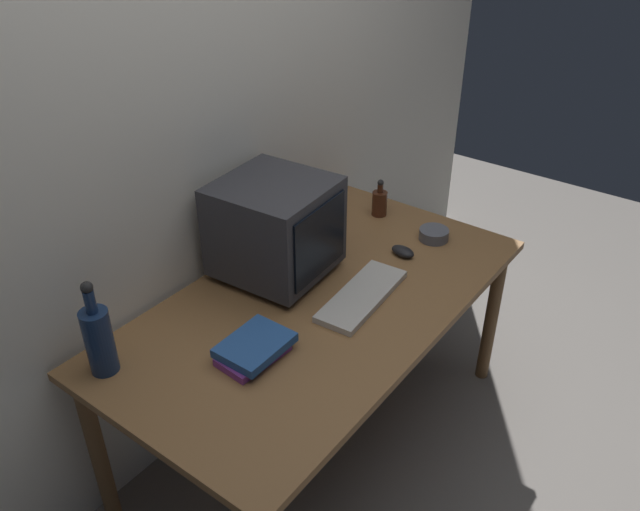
{
  "coord_description": "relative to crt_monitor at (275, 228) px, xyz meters",
  "views": [
    {
      "loc": [
        -1.48,
        -1.11,
        2.05
      ],
      "look_at": [
        0.0,
        0.0,
        0.89
      ],
      "focal_mm": 36.07,
      "sensor_mm": 36.0,
      "label": 1
    }
  ],
  "objects": [
    {
      "name": "ground_plane",
      "position": [
        -0.04,
        -0.23,
        -0.9
      ],
      "size": [
        6.0,
        6.0,
        0.0
      ],
      "primitive_type": "plane",
      "color": "slate"
    },
    {
      "name": "back_wall",
      "position": [
        -0.04,
        0.27,
        0.35
      ],
      "size": [
        4.0,
        0.08,
        2.5
      ],
      "primitive_type": "cube",
      "color": "silver",
      "rests_on": "ground"
    },
    {
      "name": "desk",
      "position": [
        -0.04,
        -0.23,
        -0.27
      ],
      "size": [
        1.62,
        0.87,
        0.71
      ],
      "color": "olive",
      "rests_on": "ground"
    },
    {
      "name": "crt_monitor",
      "position": [
        0.0,
        0.0,
        0.0
      ],
      "size": [
        0.41,
        0.41,
        0.37
      ],
      "color": "#333338",
      "rests_on": "desk"
    },
    {
      "name": "keyboard",
      "position": [
        0.05,
        -0.35,
        -0.18
      ],
      "size": [
        0.43,
        0.18,
        0.02
      ],
      "primitive_type": "cube",
      "rotation": [
        0.0,
        0.0,
        0.08
      ],
      "color": "beige",
      "rests_on": "desk"
    },
    {
      "name": "computer_mouse",
      "position": [
        0.39,
        -0.32,
        -0.17
      ],
      "size": [
        0.07,
        0.11,
        0.04
      ],
      "primitive_type": "ellipsoid",
      "rotation": [
        0.0,
        0.0,
        -0.14
      ],
      "color": "black",
      "rests_on": "desk"
    },
    {
      "name": "bottle_tall",
      "position": [
        -0.72,
        0.08,
        -0.07
      ],
      "size": [
        0.09,
        0.09,
        0.32
      ],
      "color": "navy",
      "rests_on": "desk"
    },
    {
      "name": "bottle_short",
      "position": [
        0.62,
        -0.06,
        -0.13
      ],
      "size": [
        0.07,
        0.07,
        0.17
      ],
      "color": "#472314",
      "rests_on": "desk"
    },
    {
      "name": "book_stack",
      "position": [
        -0.41,
        -0.25,
        -0.16
      ],
      "size": [
        0.24,
        0.17,
        0.06
      ],
      "color": "#843893",
      "rests_on": "desk"
    },
    {
      "name": "mug",
      "position": [
        0.32,
        0.05,
        -0.15
      ],
      "size": [
        0.12,
        0.08,
        0.09
      ],
      "color": "#CC383D",
      "rests_on": "desk"
    },
    {
      "name": "cd_spindle",
      "position": [
        0.57,
        -0.35,
        -0.17
      ],
      "size": [
        0.12,
        0.12,
        0.04
      ],
      "primitive_type": "cylinder",
      "color": "#595B66",
      "rests_on": "desk"
    }
  ]
}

